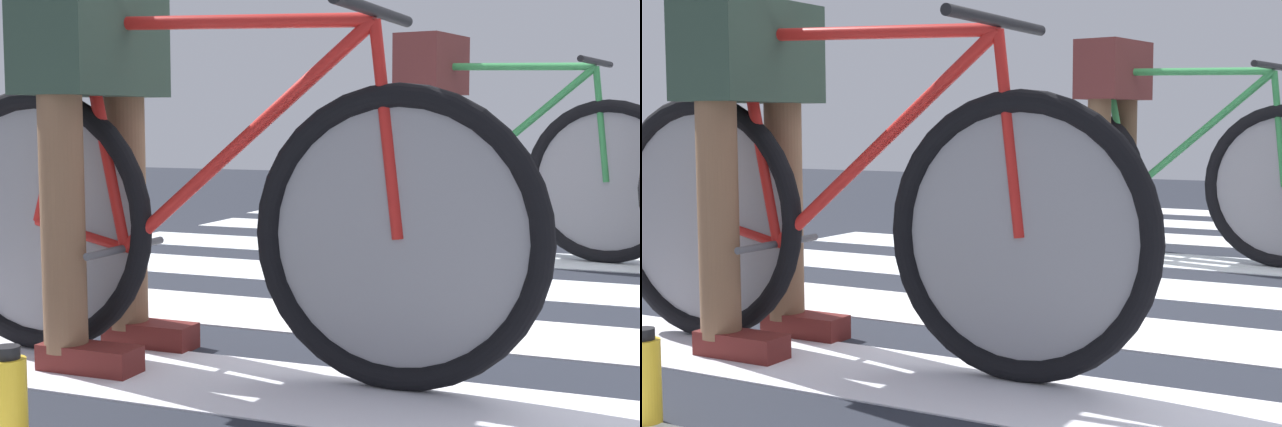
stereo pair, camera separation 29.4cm
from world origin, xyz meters
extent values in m
cube|color=#23262F|center=(0.00, 0.00, 0.01)|extent=(18.00, 14.00, 0.02)
cube|color=white|center=(-0.07, 0.26, 0.02)|extent=(5.20, 0.44, 0.00)
torus|color=black|center=(-1.46, -1.17, 0.38)|extent=(0.72, 0.06, 0.72)
torus|color=black|center=(-0.44, -1.16, 0.38)|extent=(0.72, 0.06, 0.72)
cylinder|color=gray|center=(-1.46, -1.17, 0.38)|extent=(0.61, 0.01, 0.61)
cylinder|color=gray|center=(-0.44, -1.16, 0.38)|extent=(0.61, 0.01, 0.61)
cylinder|color=red|center=(-0.90, -1.16, 0.89)|extent=(0.80, 0.04, 0.05)
cylinder|color=red|center=(-0.84, -1.16, 0.60)|extent=(0.70, 0.04, 0.59)
cylinder|color=red|center=(-1.24, -1.17, 0.61)|extent=(0.15, 0.04, 0.59)
cylinder|color=red|center=(-1.32, -1.17, 0.35)|extent=(0.29, 0.03, 0.09)
cylinder|color=red|center=(-1.38, -1.17, 0.64)|extent=(0.18, 0.03, 0.53)
cylinder|color=red|center=(-0.47, -1.16, 0.63)|extent=(0.09, 0.03, 0.50)
cube|color=black|center=(-1.30, -1.17, 0.93)|extent=(0.24, 0.09, 0.05)
cylinder|color=black|center=(-0.50, -1.16, 0.90)|extent=(0.03, 0.52, 0.03)
cylinder|color=#4C4C51|center=(-1.18, -1.17, 0.32)|extent=(0.02, 0.34, 0.02)
cylinder|color=brown|center=(-1.27, -1.03, 0.51)|extent=(0.11, 0.11, 0.88)
cylinder|color=brown|center=(-1.27, -1.31, 0.51)|extent=(0.11, 0.11, 0.88)
cube|color=#2D4135|center=(-1.27, -1.17, 0.85)|extent=(0.22, 0.41, 0.28)
cube|color=#5B1C19|center=(-1.20, -1.03, 0.06)|extent=(0.26, 0.10, 0.07)
cube|color=#5B1C19|center=(-1.20, -1.31, 0.06)|extent=(0.26, 0.10, 0.07)
torus|color=black|center=(-1.19, 1.15, 0.38)|extent=(0.72, 0.15, 0.72)
torus|color=black|center=(-0.18, 1.01, 0.38)|extent=(0.72, 0.15, 0.72)
cylinder|color=gray|center=(-1.19, 1.15, 0.38)|extent=(0.60, 0.09, 0.61)
cylinder|color=gray|center=(-0.18, 1.01, 0.38)|extent=(0.60, 0.09, 0.61)
cylinder|color=#328747|center=(-0.64, 1.07, 0.89)|extent=(0.80, 0.14, 0.05)
cylinder|color=#328747|center=(-0.58, 1.06, 0.60)|extent=(0.70, 0.13, 0.59)
cylinder|color=#328747|center=(-0.97, 1.12, 0.61)|extent=(0.16, 0.05, 0.59)
cylinder|color=#328747|center=(-1.05, 1.13, 0.35)|extent=(0.29, 0.07, 0.09)
cylinder|color=#328747|center=(-1.11, 1.14, 0.64)|extent=(0.19, 0.05, 0.53)
cylinder|color=#328747|center=(-0.21, 1.01, 0.63)|extent=(0.09, 0.04, 0.50)
cube|color=black|center=(-1.03, 1.13, 0.93)|extent=(0.25, 0.12, 0.05)
cylinder|color=black|center=(-0.24, 1.02, 0.90)|extent=(0.10, 0.52, 0.03)
cylinder|color=#4C4C51|center=(-0.91, 1.11, 0.32)|extent=(0.07, 0.34, 0.02)
cylinder|color=brown|center=(-0.98, 1.26, 0.54)|extent=(0.11, 0.11, 0.94)
cylinder|color=brown|center=(-1.02, 0.98, 0.54)|extent=(0.11, 0.11, 0.94)
cube|color=#562524|center=(-1.00, 1.12, 0.91)|extent=(0.27, 0.44, 0.28)
cube|color=black|center=(-0.91, 1.25, 0.06)|extent=(0.27, 0.13, 0.07)
cube|color=black|center=(-0.95, 0.97, 0.06)|extent=(0.27, 0.13, 0.07)
cylinder|color=gold|center=(-1.01, -1.82, 0.11)|extent=(0.07, 0.07, 0.18)
cylinder|color=black|center=(-1.01, -1.82, 0.21)|extent=(0.05, 0.05, 0.02)
camera|label=1|loc=(0.19, -3.18, 0.66)|focal=51.85mm
camera|label=2|loc=(0.49, -3.18, 0.66)|focal=51.85mm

